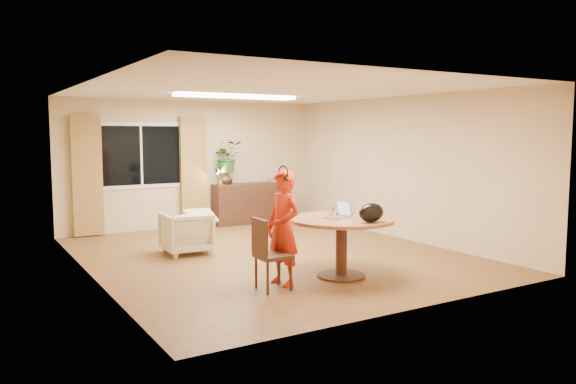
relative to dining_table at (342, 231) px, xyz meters
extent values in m
plane|color=brown|center=(-0.14, 1.71, -0.63)|extent=(6.50, 6.50, 0.00)
plane|color=white|center=(-0.14, 1.71, 1.97)|extent=(6.50, 6.50, 0.00)
plane|color=tan|center=(-0.14, 4.96, 0.67)|extent=(5.50, 0.00, 5.50)
plane|color=tan|center=(-2.89, 1.71, 0.67)|extent=(0.00, 6.50, 6.50)
plane|color=tan|center=(2.61, 1.71, 0.67)|extent=(0.00, 6.50, 6.50)
cube|color=white|center=(-1.24, 4.94, 0.87)|extent=(1.70, 0.02, 1.30)
cube|color=black|center=(-1.24, 4.93, 0.87)|extent=(1.55, 0.01, 1.15)
cube|color=white|center=(-1.24, 4.93, 0.87)|extent=(0.04, 0.01, 1.15)
cube|color=olive|center=(-2.29, 4.86, 0.51)|extent=(0.55, 0.08, 2.25)
cube|color=olive|center=(-0.19, 4.86, 0.51)|extent=(0.55, 0.08, 2.25)
cube|color=white|center=(-0.14, 2.91, 1.93)|extent=(2.20, 0.35, 0.05)
cylinder|color=brown|center=(0.00, 0.00, 0.15)|extent=(1.41, 1.41, 0.04)
cylinder|color=black|center=(0.00, 0.00, -0.25)|extent=(0.15, 0.15, 0.76)
cylinder|color=black|center=(0.00, 0.00, -0.62)|extent=(0.65, 0.65, 0.03)
imported|color=red|center=(-0.86, 0.07, 0.10)|extent=(0.59, 0.45, 1.47)
imported|color=#BDB096|center=(-1.26, 2.50, -0.30)|extent=(0.74, 0.76, 0.67)
cube|color=black|center=(1.07, 4.72, -0.20)|extent=(1.73, 0.42, 0.86)
imported|color=black|center=(0.50, 4.72, 0.35)|extent=(0.29, 0.29, 0.25)
imported|color=#316827|center=(0.50, 4.72, 0.81)|extent=(0.61, 0.53, 0.66)
camera|label=1|loc=(-4.43, -6.00, 1.30)|focal=35.00mm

